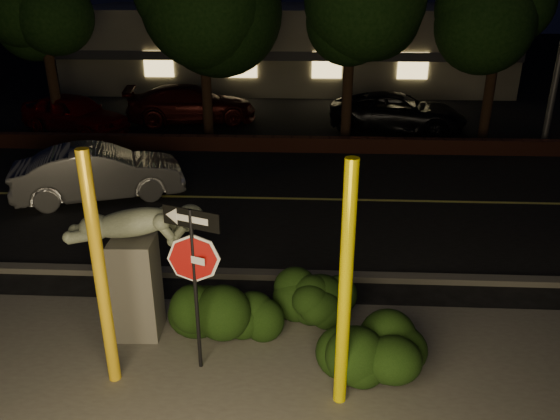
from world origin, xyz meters
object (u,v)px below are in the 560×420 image
at_px(signpost, 193,259).
at_px(silver_sedan, 99,173).
at_px(yellow_pole_left, 100,275).
at_px(parked_car_dark, 398,112).
at_px(sculpture, 136,257).
at_px(parked_car_darkred, 191,104).
at_px(parked_car_red, 74,114).
at_px(yellow_pole_right, 345,291).

height_order(signpost, silver_sedan, signpost).
bearing_deg(yellow_pole_left, parked_car_dark, 66.99).
distance_m(yellow_pole_left, sculpture, 1.18).
height_order(yellow_pole_left, signpost, yellow_pole_left).
bearing_deg(signpost, parked_car_darkred, 123.16).
relative_size(parked_car_red, parked_car_darkred, 0.85).
height_order(sculpture, parked_car_red, sculpture).
bearing_deg(yellow_pole_left, parked_car_red, 113.90).
height_order(yellow_pole_right, parked_car_darkred, yellow_pole_right).
bearing_deg(parked_car_red, sculpture, -127.71).
bearing_deg(parked_car_red, signpost, -125.36).
relative_size(sculpture, silver_sedan, 0.53).
distance_m(yellow_pole_left, silver_sedan, 7.53).
height_order(yellow_pole_right, parked_car_dark, yellow_pole_right).
bearing_deg(yellow_pole_right, yellow_pole_left, 175.26).
relative_size(yellow_pole_right, signpost, 1.36).
bearing_deg(yellow_pole_left, yellow_pole_right, -4.74).
distance_m(silver_sedan, parked_car_red, 7.15).
bearing_deg(signpost, yellow_pole_right, 5.22).
bearing_deg(parked_car_red, silver_sedan, -127.00).
height_order(yellow_pole_left, sculpture, yellow_pole_left).
relative_size(parked_car_red, parked_car_dark, 0.86).
bearing_deg(yellow_pole_left, parked_car_darkred, 97.20).
distance_m(signpost, parked_car_red, 14.86).
bearing_deg(parked_car_darkred, yellow_pole_left, 176.58).
distance_m(signpost, sculpture, 1.41).
distance_m(silver_sedan, parked_car_dark, 11.47).
distance_m(sculpture, parked_car_darkred, 14.27).
relative_size(yellow_pole_right, parked_car_darkred, 0.69).
distance_m(sculpture, parked_car_dark, 14.54).
xyz_separation_m(parked_car_red, parked_car_dark, (12.01, 1.03, -0.04)).
bearing_deg(parked_car_darkred, silver_sedan, 164.25).
height_order(yellow_pole_right, sculpture, yellow_pole_right).
height_order(parked_car_red, parked_car_dark, parked_car_red).
relative_size(parked_car_darkred, parked_car_dark, 1.01).
relative_size(sculpture, parked_car_red, 0.53).
bearing_deg(parked_car_darkred, parked_car_red, 104.92).
distance_m(yellow_pole_left, signpost, 1.24).
distance_m(parked_car_red, parked_car_dark, 12.05).
xyz_separation_m(silver_sedan, parked_car_red, (-3.24, 6.37, 0.03)).
xyz_separation_m(yellow_pole_left, parked_car_red, (-5.91, 13.33, -1.00)).
bearing_deg(signpost, parked_car_red, 139.98).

